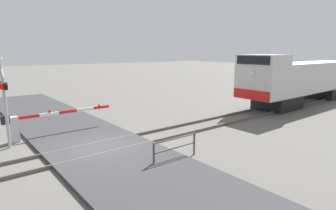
{
  "coord_description": "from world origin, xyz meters",
  "views": [
    {
      "loc": [
        11.02,
        -4.95,
        4.3
      ],
      "look_at": [
        -0.85,
        4.52,
        1.35
      ],
      "focal_mm": 29.81,
      "sensor_mm": 36.0,
      "label": 1
    }
  ],
  "objects_px": {
    "crossing_gate": "(29,123)",
    "guard_railing": "(175,146)",
    "locomotive": "(304,79)",
    "crossing_signal": "(3,93)"
  },
  "relations": [
    {
      "from": "locomotive",
      "to": "crossing_signal",
      "type": "distance_m",
      "value": 21.55
    },
    {
      "from": "locomotive",
      "to": "guard_railing",
      "type": "height_order",
      "value": "locomotive"
    },
    {
      "from": "locomotive",
      "to": "crossing_gate",
      "type": "height_order",
      "value": "locomotive"
    },
    {
      "from": "crossing_gate",
      "to": "guard_railing",
      "type": "bearing_deg",
      "value": 30.87
    },
    {
      "from": "crossing_signal",
      "to": "locomotive",
      "type": "bearing_deg",
      "value": 82.43
    },
    {
      "from": "locomotive",
      "to": "guard_railing",
      "type": "relative_size",
      "value": 7.03
    },
    {
      "from": "crossing_signal",
      "to": "guard_railing",
      "type": "relative_size",
      "value": 1.86
    },
    {
      "from": "locomotive",
      "to": "crossing_signal",
      "type": "relative_size",
      "value": 3.77
    },
    {
      "from": "crossing_gate",
      "to": "locomotive",
      "type": "bearing_deg",
      "value": 80.11
    },
    {
      "from": "crossing_gate",
      "to": "guard_railing",
      "type": "height_order",
      "value": "crossing_gate"
    }
  ]
}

